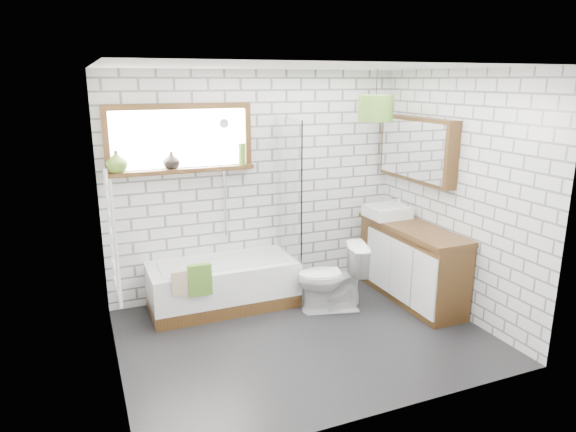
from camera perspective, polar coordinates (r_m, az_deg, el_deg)
name	(u,v)px	position (r m, az deg, el deg)	size (l,w,h in m)	color
floor	(304,336)	(5.09, 1.82, -13.23)	(3.40, 2.60, 0.01)	black
ceiling	(307,66)	(4.49, 2.09, 16.32)	(3.40, 2.60, 0.01)	white
wall_back	(258,184)	(5.81, -3.39, 3.54)	(3.40, 0.01, 2.50)	white
wall_front	(385,255)	(3.53, 10.75, -4.26)	(3.40, 0.01, 2.50)	white
wall_left	(106,231)	(4.24, -19.54, -1.63)	(0.01, 2.60, 2.50)	white
wall_right	(457,195)	(5.54, 18.23, 2.24)	(0.01, 2.60, 2.50)	white
window	(181,139)	(5.47, -11.85, 8.37)	(1.52, 0.16, 0.68)	#38220F
towel_radiator	(113,237)	(4.26, -18.88, -2.21)	(0.06, 0.52, 1.00)	white
mirror_cabinet	(417,149)	(5.88, 14.12, 7.21)	(0.16, 1.20, 0.70)	#38220F
shower_riser	(224,179)	(5.63, -7.11, 4.13)	(0.02, 0.02, 1.30)	silver
bathtub	(223,284)	(5.63, -7.20, -7.55)	(1.56, 0.69, 0.50)	white
shower_screen	(288,188)	(5.57, 0.02, 3.12)	(0.02, 0.72, 1.50)	white
towel_green	(200,280)	(5.16, -9.78, -7.01)	(0.24, 0.06, 0.32)	#477422
towel_beige	(181,283)	(5.13, -11.80, -7.26)	(0.19, 0.05, 0.24)	tan
vanity	(411,263)	(5.88, 13.52, -5.07)	(0.48, 1.49, 0.85)	#38220F
basin	(387,212)	(6.04, 10.98, 0.49)	(0.46, 0.40, 0.13)	white
tap	(399,204)	(6.11, 12.26, 1.28)	(0.03, 0.03, 0.17)	silver
toilet	(331,278)	(5.48, 4.84, -6.85)	(0.72, 0.41, 0.74)	white
vase_olive	(117,163)	(5.38, -18.50, 5.56)	(0.21, 0.21, 0.22)	#4E7925
vase_dark	(172,162)	(5.45, -12.81, 5.86)	(0.18, 0.18, 0.18)	black
bottle	(242,156)	(5.62, -5.13, 6.69)	(0.07, 0.07, 0.23)	#4E7925
pendant	(376,108)	(5.64, 9.72, 11.72)	(0.37, 0.37, 0.27)	#477422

